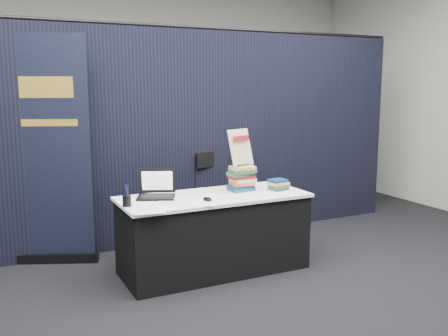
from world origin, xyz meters
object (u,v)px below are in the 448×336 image
at_px(book_stack_short, 278,185).
at_px(laptop, 154,191).
at_px(stacking_chair, 219,193).
at_px(display_table, 214,233).
at_px(book_stack_tall, 242,178).
at_px(info_sign, 241,148).
at_px(pullup_banner, 45,164).

bearing_deg(book_stack_short, laptop, 169.90).
bearing_deg(stacking_chair, display_table, -130.28).
distance_m(book_stack_tall, info_sign, 0.30).
height_order(display_table, stacking_chair, stacking_chair).
distance_m(pullup_banner, stacking_chair, 1.92).
height_order(display_table, laptop, laptop).
height_order(book_stack_tall, stacking_chair, stacking_chair).
distance_m(display_table, pullup_banner, 1.81).
xyz_separation_m(book_stack_tall, book_stack_short, (0.35, -0.12, -0.07)).
relative_size(laptop, pullup_banner, 0.18).
relative_size(book_stack_short, info_sign, 0.55).
bearing_deg(book_stack_short, stacking_chair, 105.00).
bearing_deg(laptop, book_stack_tall, 17.54).
bearing_deg(book_stack_tall, stacking_chair, 81.64).
bearing_deg(book_stack_short, book_stack_tall, 161.54).
xyz_separation_m(display_table, book_stack_tall, (0.34, 0.06, 0.50)).
height_order(laptop, book_stack_tall, laptop).
xyz_separation_m(book_stack_tall, stacking_chair, (0.11, 0.78, -0.31)).
xyz_separation_m(book_stack_short, stacking_chair, (-0.24, 0.89, -0.24)).
bearing_deg(info_sign, pullup_banner, 136.34).
distance_m(display_table, stacking_chair, 0.97).
bearing_deg(book_stack_tall, pullup_banner, 153.22).
xyz_separation_m(info_sign, stacking_chair, (0.11, 0.74, -0.61)).
bearing_deg(display_table, stacking_chair, 61.63).
relative_size(display_table, book_stack_short, 8.73).
xyz_separation_m(laptop, pullup_banner, (-0.87, 0.78, 0.20)).
height_order(info_sign, pullup_banner, pullup_banner).
relative_size(display_table, book_stack_tall, 7.22).
height_order(laptop, book_stack_short, laptop).
height_order(display_table, info_sign, info_sign).
distance_m(laptop, info_sign, 0.95).
relative_size(book_stack_tall, pullup_banner, 0.11).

